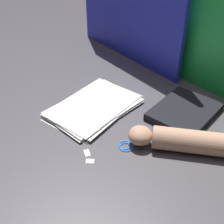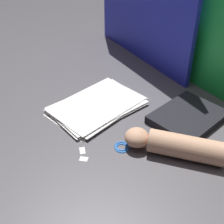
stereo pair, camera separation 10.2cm
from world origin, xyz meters
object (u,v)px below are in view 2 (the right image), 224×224
object	(u,v)px
book_closed	(188,117)
scissors	(132,145)
hand_forearm	(175,145)
paper_stack	(97,106)

from	to	relation	value
book_closed	scissors	distance (m)	0.25
scissors	hand_forearm	xyz separation A→B (m)	(0.11, 0.07, 0.03)
scissors	hand_forearm	distance (m)	0.14
scissors	paper_stack	bearing A→B (deg)	166.38
scissors	hand_forearm	world-z (taller)	hand_forearm
hand_forearm	book_closed	bearing A→B (deg)	113.22
paper_stack	book_closed	size ratio (longest dim) A/B	1.43
paper_stack	scissors	world-z (taller)	paper_stack
scissors	hand_forearm	bearing A→B (deg)	32.36
hand_forearm	paper_stack	bearing A→B (deg)	-177.60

